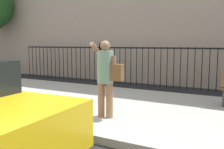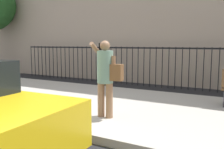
% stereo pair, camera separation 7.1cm
% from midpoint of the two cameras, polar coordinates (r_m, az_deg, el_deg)
% --- Properties ---
extents(ground_plane, '(60.00, 60.00, 0.00)m').
position_cam_midpoint_polar(ground_plane, '(5.55, -20.92, -11.33)').
color(ground_plane, black).
extents(sidewalk, '(28.00, 4.40, 0.15)m').
position_cam_midpoint_polar(sidewalk, '(7.10, -7.32, -6.28)').
color(sidewalk, '#B2ADA3').
rests_on(sidewalk, ground).
extents(iron_fence, '(12.03, 0.04, 1.60)m').
position_cam_midpoint_polar(iron_fence, '(10.16, 4.86, 3.20)').
color(iron_fence, black).
rests_on(iron_fence, ground).
extents(pedestrian_on_phone, '(0.65, 0.48, 1.63)m').
position_cam_midpoint_polar(pedestrian_on_phone, '(5.15, -1.71, 0.25)').
color(pedestrian_on_phone, '#936B4C').
rests_on(pedestrian_on_phone, sidewalk).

